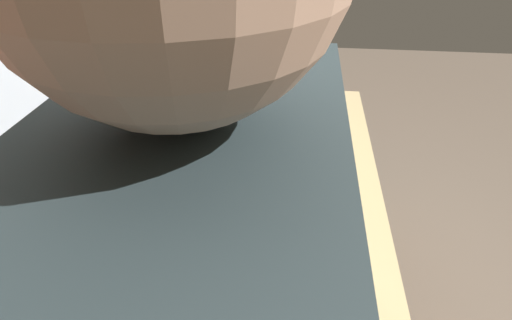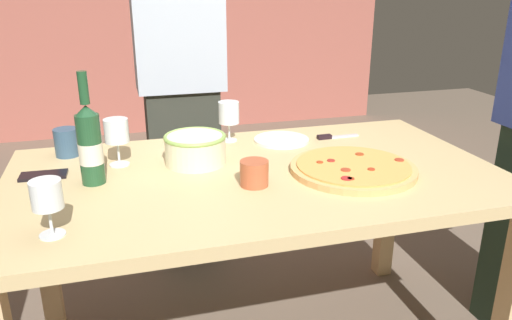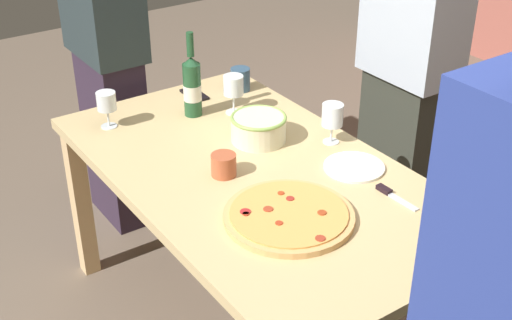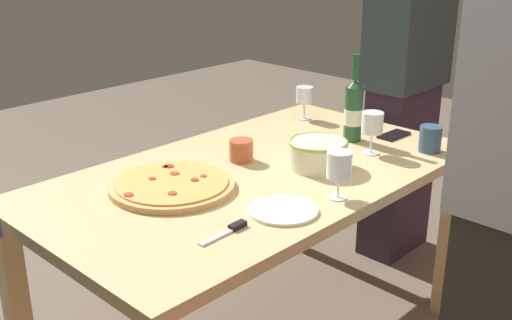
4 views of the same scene
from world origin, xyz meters
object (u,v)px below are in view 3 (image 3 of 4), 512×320
at_px(wine_glass_by_bottle, 332,116).
at_px(side_plate, 354,167).
at_px(serving_bowl, 259,127).
at_px(pizza_knife, 392,194).
at_px(person_guest_right, 106,48).
at_px(wine_bottle, 192,85).
at_px(cup_ceramic, 224,165).
at_px(person_host, 409,68).
at_px(pizza, 289,216).
at_px(wine_glass_near_pizza, 233,87).
at_px(cell_phone, 194,94).
at_px(wine_glass_far_left, 107,103).
at_px(dining_table, 256,192).
at_px(cup_amber, 240,79).

xyz_separation_m(wine_glass_by_bottle, side_plate, (0.20, -0.06, -0.11)).
height_order(serving_bowl, pizza_knife, serving_bowl).
height_order(side_plate, person_guest_right, person_guest_right).
height_order(wine_bottle, cup_ceramic, wine_bottle).
bearing_deg(person_host, wine_bottle, -33.65).
distance_m(pizza, wine_glass_by_bottle, 0.55).
height_order(wine_glass_near_pizza, person_guest_right, person_guest_right).
bearing_deg(person_guest_right, pizza_knife, 9.38).
height_order(pizza, person_host, person_host).
relative_size(serving_bowl, cell_phone, 1.48).
distance_m(wine_bottle, cell_phone, 0.22).
relative_size(wine_bottle, wine_glass_near_pizza, 2.15).
distance_m(wine_glass_near_pizza, wine_glass_far_left, 0.50).
bearing_deg(pizza, person_guest_right, 179.27).
bearing_deg(person_host, wine_glass_far_left, -31.05).
bearing_deg(dining_table, wine_glass_by_bottle, 91.68).
bearing_deg(wine_glass_by_bottle, wine_glass_near_pizza, -158.89).
relative_size(wine_glass_far_left, cup_ceramic, 1.66).
bearing_deg(person_guest_right, pizza, -4.41).
bearing_deg(wine_bottle, wine_glass_by_bottle, 31.42).
distance_m(serving_bowl, person_guest_right, 0.93).
xyz_separation_m(wine_glass_near_pizza, cup_amber, (-0.18, 0.15, -0.06)).
height_order(serving_bowl, wine_glass_far_left, wine_glass_far_left).
bearing_deg(person_host, wine_glass_near_pizza, -32.79).
xyz_separation_m(pizza, wine_glass_far_left, (-0.91, -0.20, 0.09)).
xyz_separation_m(pizza_knife, person_guest_right, (-1.47, -0.34, 0.13)).
distance_m(dining_table, serving_bowl, 0.27).
bearing_deg(wine_glass_far_left, wine_bottle, 74.21).
relative_size(wine_glass_far_left, person_guest_right, 0.08).
bearing_deg(cup_amber, wine_glass_near_pizza, -40.24).
bearing_deg(pizza_knife, side_plate, 174.70).
relative_size(wine_bottle, cell_phone, 2.42).
bearing_deg(side_plate, person_guest_right, -164.09).
height_order(pizza, wine_glass_near_pizza, wine_glass_near_pizza).
relative_size(cup_ceramic, cell_phone, 0.61).
relative_size(serving_bowl, person_host, 0.12).
height_order(wine_glass_far_left, side_plate, wine_glass_far_left).
distance_m(dining_table, wine_glass_near_pizza, 0.51).
distance_m(pizza, cell_phone, 1.00).
distance_m(pizza, pizza_knife, 0.37).
distance_m(dining_table, side_plate, 0.36).
relative_size(wine_bottle, cup_amber, 3.49).
relative_size(wine_glass_by_bottle, cup_ceramic, 1.77).
relative_size(pizza, cell_phone, 2.87).
bearing_deg(person_guest_right, dining_table, 0.00).
height_order(pizza_knife, person_host, person_host).
height_order(wine_glass_near_pizza, wine_glass_far_left, wine_glass_near_pizza).
bearing_deg(wine_bottle, dining_table, -4.92).
bearing_deg(wine_glass_near_pizza, pizza, -20.42).
relative_size(serving_bowl, wine_glass_by_bottle, 1.36).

